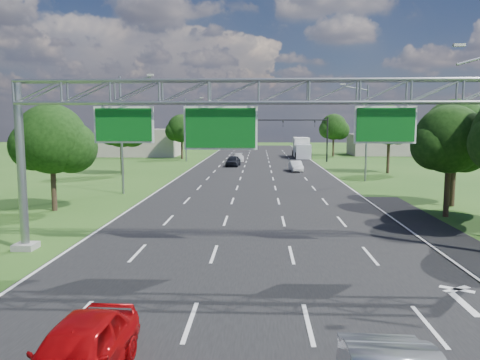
# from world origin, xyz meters

# --- Properties ---
(ground) EXTENTS (220.00, 220.00, 0.00)m
(ground) POSITION_xyz_m (0.00, 30.00, 0.00)
(ground) COLOR #254D17
(ground) RESTS_ON ground
(road) EXTENTS (18.00, 180.00, 0.02)m
(road) POSITION_xyz_m (0.00, 30.00, 0.00)
(road) COLOR black
(road) RESTS_ON ground
(road_flare) EXTENTS (3.00, 30.00, 0.02)m
(road_flare) POSITION_xyz_m (10.20, 14.00, 0.00)
(road_flare) COLOR black
(road_flare) RESTS_ON ground
(sign_gantry) EXTENTS (23.50, 1.00, 9.56)m
(sign_gantry) POSITION_xyz_m (0.33, 12.00, 6.89)
(sign_gantry) COLOR gray
(sign_gantry) RESTS_ON ground
(traffic_signal) EXTENTS (12.21, 0.24, 7.00)m
(traffic_signal) POSITION_xyz_m (7.48, 65.00, 5.17)
(traffic_signal) COLOR black
(traffic_signal) RESTS_ON ground
(streetlight_l_near) EXTENTS (2.97, 0.22, 10.16)m
(streetlight_l_near) POSITION_xyz_m (-11.30, 30.00, 5.58)
(streetlight_l_near) COLOR gray
(streetlight_l_near) RESTS_ON ground
(streetlight_l_far) EXTENTS (2.97, 0.22, 10.16)m
(streetlight_l_far) POSITION_xyz_m (-11.30, 65.00, 5.58)
(streetlight_l_far) COLOR gray
(streetlight_l_far) RESTS_ON ground
(streetlight_r_mid) EXTENTS (2.97, 0.22, 10.16)m
(streetlight_r_mid) POSITION_xyz_m (11.30, 40.00, 5.58)
(streetlight_r_mid) COLOR gray
(streetlight_r_mid) RESTS_ON ground
(tree_verge_la) EXTENTS (5.76, 4.80, 7.40)m
(tree_verge_la) POSITION_xyz_m (-13.92, 22.04, 4.76)
(tree_verge_la) COLOR #2D2116
(tree_verge_la) RESTS_ON ground
(tree_verge_lb) EXTENTS (5.76, 4.80, 8.06)m
(tree_verge_lb) POSITION_xyz_m (-15.92, 45.04, 5.41)
(tree_verge_lb) COLOR #2D2116
(tree_verge_lb) RESTS_ON ground
(tree_verge_lc) EXTENTS (5.76, 4.80, 7.62)m
(tree_verge_lc) POSITION_xyz_m (-12.92, 70.04, 4.98)
(tree_verge_lc) COLOR #2D2116
(tree_verge_lc) RESTS_ON ground
(tree_verge_rd) EXTENTS (5.76, 4.80, 8.28)m
(tree_verge_rd) POSITION_xyz_m (16.08, 48.04, 5.63)
(tree_verge_rd) COLOR #2D2116
(tree_verge_rd) RESTS_ON ground
(tree_verge_re) EXTENTS (5.76, 4.80, 7.84)m
(tree_verge_re) POSITION_xyz_m (14.08, 78.04, 5.20)
(tree_verge_re) COLOR #2D2116
(tree_verge_re) RESTS_ON ground
(building_left) EXTENTS (14.00, 10.00, 5.00)m
(building_left) POSITION_xyz_m (-22.00, 78.00, 2.50)
(building_left) COLOR #9F9485
(building_left) RESTS_ON ground
(building_right) EXTENTS (12.00, 9.00, 4.00)m
(building_right) POSITION_xyz_m (24.00, 82.00, 2.00)
(building_right) COLOR #9F9485
(building_right) RESTS_ON ground
(red_coupe) EXTENTS (2.04, 4.66, 1.56)m
(red_coupe) POSITION_xyz_m (-3.87, 0.45, 0.78)
(red_coupe) COLOR #AB070A
(red_coupe) RESTS_ON ground
(car_queue_a) EXTENTS (2.01, 4.42, 1.25)m
(car_queue_a) POSITION_xyz_m (-3.10, 65.35, 0.63)
(car_queue_a) COLOR silver
(car_queue_a) RESTS_ON ground
(car_queue_c) EXTENTS (2.17, 4.52, 1.49)m
(car_queue_c) POSITION_xyz_m (-3.45, 56.61, 0.74)
(car_queue_c) COLOR black
(car_queue_c) RESTS_ON ground
(car_queue_d) EXTENTS (1.70, 4.11, 1.32)m
(car_queue_d) POSITION_xyz_m (4.93, 49.79, 0.66)
(car_queue_d) COLOR silver
(car_queue_d) RESTS_ON ground
(box_truck) EXTENTS (2.88, 9.34, 3.52)m
(box_truck) POSITION_xyz_m (7.83, 74.65, 1.69)
(box_truck) COLOR silver
(box_truck) RESTS_ON ground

